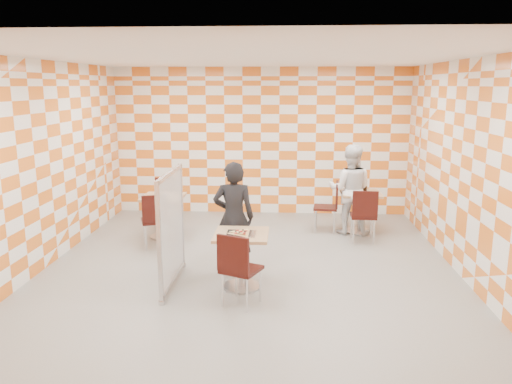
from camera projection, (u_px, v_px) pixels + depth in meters
The scene contains 15 objects.
room_shell at pixel (251, 164), 7.36m from camera, with size 7.00×7.00×7.00m.
main_table at pixel (241, 251), 6.54m from camera, with size 0.70×0.70×0.75m.
second_table at pixel (360, 205), 9.04m from camera, with size 0.70×0.70×0.75m.
empty_table at pixel (164, 209), 8.73m from camera, with size 0.70×0.70×0.75m.
chair_main_front at pixel (237, 264), 5.95m from camera, with size 0.56×0.56×0.92m.
chair_second_front at pixel (364, 212), 8.41m from camera, with size 0.43×0.44×0.92m.
chair_second_side at pixel (331, 203), 9.07m from camera, with size 0.47×0.46×0.92m.
chair_empty_near at pixel (155, 217), 8.11m from camera, with size 0.54×0.55×0.92m.
chair_empty_far at pixel (166, 198), 9.41m from camera, with size 0.45×0.46×0.92m.
partition at pixel (171, 228), 6.59m from camera, with size 0.08×1.38×1.55m.
man_dark at pixel (234, 217), 7.08m from camera, with size 0.58×0.38×1.60m, color black.
man_white at pixel (350, 189), 8.94m from camera, with size 0.79×0.61×1.62m, color white.
pizza_on_foil at pixel (241, 232), 6.47m from camera, with size 0.40×0.40×0.04m.
sport_bottle at pixel (350, 186), 9.12m from camera, with size 0.06×0.06×0.20m.
soda_bottle at pixel (365, 186), 9.00m from camera, with size 0.07×0.07×0.23m.
Camera 1 is at (0.52, -6.72, 2.64)m, focal length 35.00 mm.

